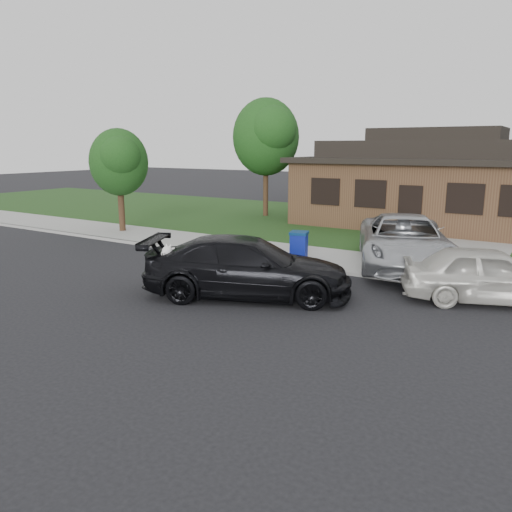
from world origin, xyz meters
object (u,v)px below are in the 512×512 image
Objects in this scene: minivan at (404,241)px; white_compact at (489,275)px; sedan at (247,267)px; recycling_bin at (299,245)px.

white_compact is at bearing -60.10° from minivan.
recycling_bin is (-0.62, 4.16, -0.18)m from sedan.
white_compact reaches higher than recycling_bin.
sedan is at bearing -97.49° from recycling_bin.
sedan is 4.21m from recycling_bin.
minivan is at bearing -52.25° from sedan.
white_compact is 6.27m from recycling_bin.
sedan reaches higher than recycling_bin.
sedan is 6.05× the size of recycling_bin.
minivan reaches higher than sedan.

